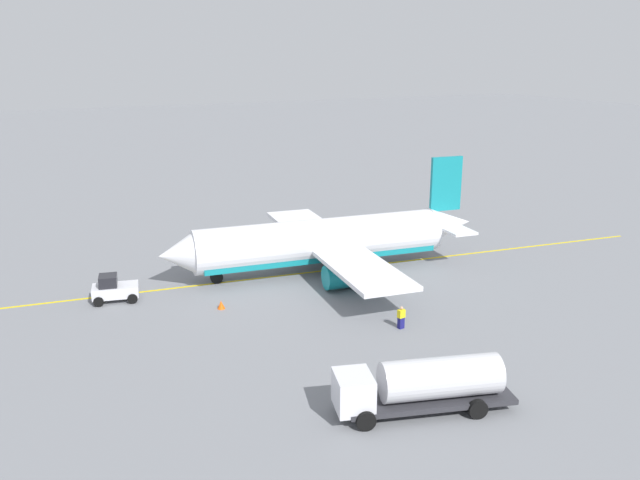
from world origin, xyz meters
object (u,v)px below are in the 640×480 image
object	(u,v)px
safety_cone_wingtip	(221,305)
refueling_worker	(401,318)
fuel_tanker	(423,384)
pushback_tug	(114,289)
safety_cone_nose	(194,264)
airplane	(325,242)

from	to	relation	value
safety_cone_wingtip	refueling_worker	bearing A→B (deg)	138.17
fuel_tanker	pushback_tug	size ratio (longest dim) A/B	2.66
fuel_tanker	refueling_worker	distance (m)	11.47
safety_cone_nose	fuel_tanker	bearing A→B (deg)	98.13
refueling_worker	safety_cone_nose	size ratio (longest dim) A/B	2.80
fuel_tanker	safety_cone_nose	size ratio (longest dim) A/B	17.09
pushback_tug	safety_cone_wingtip	size ratio (longest dim) A/B	5.83
airplane	refueling_worker	world-z (taller)	airplane
pushback_tug	airplane	bearing A→B (deg)	177.26
refueling_worker	pushback_tug	bearing A→B (deg)	-40.13
fuel_tanker	safety_cone_nose	world-z (taller)	fuel_tanker
safety_cone_nose	pushback_tug	bearing A→B (deg)	33.74
safety_cone_nose	safety_cone_wingtip	world-z (taller)	safety_cone_wingtip
airplane	refueling_worker	xyz separation A→B (m)	(0.88, 14.11, -1.97)
airplane	safety_cone_wingtip	bearing A→B (deg)	21.97
fuel_tanker	safety_cone_wingtip	bearing A→B (deg)	-74.87
safety_cone_nose	safety_cone_wingtip	size ratio (longest dim) A/B	0.91
fuel_tanker	refueling_worker	xyz separation A→B (m)	(-5.29, -10.14, -0.90)
safety_cone_wingtip	airplane	bearing A→B (deg)	-158.03
safety_cone_nose	refueling_worker	bearing A→B (deg)	115.29
pushback_tug	safety_cone_nose	bearing A→B (deg)	-146.26
refueling_worker	safety_cone_wingtip	size ratio (longest dim) A/B	2.54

